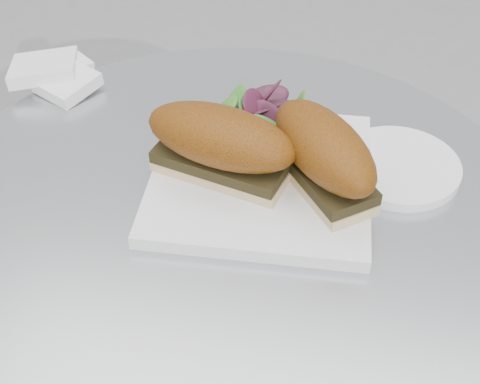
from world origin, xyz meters
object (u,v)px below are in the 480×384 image
object	(u,v)px
plate	(261,177)
sandwich_left	(221,143)
sandwich_right	(323,153)
saucer	(399,167)

from	to	relation	value
plate	sandwich_left	distance (m)	0.07
sandwich_left	sandwich_right	world-z (taller)	same
plate	sandwich_left	world-z (taller)	sandwich_left
sandwich_left	saucer	world-z (taller)	sandwich_left
sandwich_right	saucer	xyz separation A→B (m)	(0.08, 0.06, -0.05)
sandwich_left	saucer	xyz separation A→B (m)	(0.19, 0.06, -0.05)
sandwich_left	saucer	distance (m)	0.21
plate	sandwich_left	size ratio (longest dim) A/B	1.31
sandwich_right	sandwich_left	bearing A→B (deg)	-124.82
sandwich_right	saucer	world-z (taller)	sandwich_right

